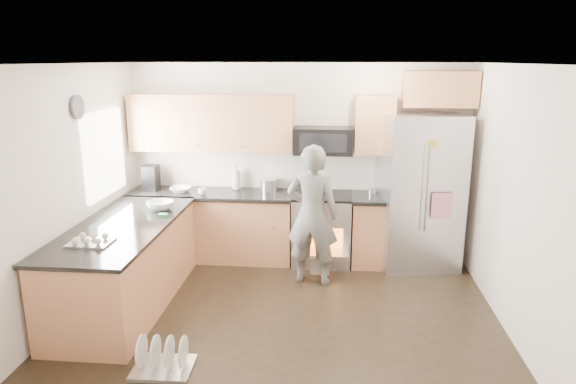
# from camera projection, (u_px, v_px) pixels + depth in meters

# --- Properties ---
(ground) EXTENTS (4.50, 4.50, 0.00)m
(ground) POSITION_uv_depth(u_px,v_px,m) (282.00, 322.00, 5.32)
(ground) COLOR black
(ground) RESTS_ON ground
(room_shell) EXTENTS (4.54, 4.04, 2.62)m
(room_shell) POSITION_uv_depth(u_px,v_px,m) (278.00, 163.00, 4.92)
(room_shell) COLOR white
(room_shell) RESTS_ON ground
(back_cabinet_run) EXTENTS (4.45, 0.64, 2.50)m
(back_cabinet_run) POSITION_uv_depth(u_px,v_px,m) (252.00, 189.00, 6.82)
(back_cabinet_run) COLOR #BC774B
(back_cabinet_run) RESTS_ON ground
(peninsula) EXTENTS (0.96, 2.36, 1.02)m
(peninsula) POSITION_uv_depth(u_px,v_px,m) (126.00, 265.00, 5.60)
(peninsula) COLOR #BC774B
(peninsula) RESTS_ON ground
(stove_range) EXTENTS (0.76, 0.97, 1.79)m
(stove_range) POSITION_uv_depth(u_px,v_px,m) (322.00, 213.00, 6.75)
(stove_range) COLOR #B7B7BC
(stove_range) RESTS_ON ground
(refrigerator) EXTENTS (1.09, 0.91, 1.99)m
(refrigerator) POSITION_uv_depth(u_px,v_px,m) (419.00, 192.00, 6.57)
(refrigerator) COLOR #B7B7BC
(refrigerator) RESTS_ON ground
(person) EXTENTS (0.67, 0.49, 1.70)m
(person) POSITION_uv_depth(u_px,v_px,m) (312.00, 215.00, 6.07)
(person) COLOR slate
(person) RESTS_ON ground
(dish_rack) EXTENTS (0.53, 0.43, 0.32)m
(dish_rack) POSITION_uv_depth(u_px,v_px,m) (163.00, 361.00, 4.48)
(dish_rack) COLOR #B7B7BC
(dish_rack) RESTS_ON ground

